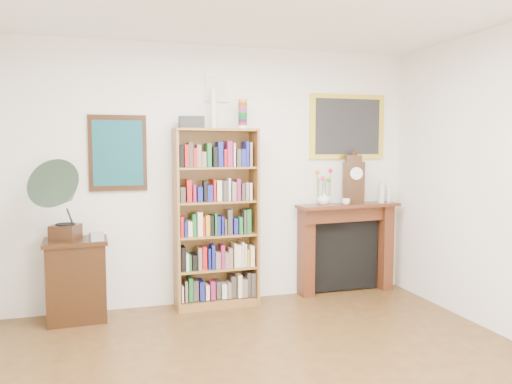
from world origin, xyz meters
TOP-DOWN VIEW (x-y plane):
  - room at (0.00, 0.00)m, footprint 4.51×5.01m
  - teal_poster at (-1.05, 2.48)m, footprint 0.58×0.04m
  - small_picture at (0.00, 2.48)m, footprint 0.26×0.04m
  - gilt_painting at (1.55, 2.48)m, footprint 0.95×0.04m
  - bookshelf at (-0.06, 2.32)m, footprint 0.89×0.34m
  - side_cabinet at (-1.48, 2.26)m, footprint 0.61×0.46m
  - fireplace at (1.52, 2.41)m, footprint 1.27×0.40m
  - gramophone at (-1.56, 2.14)m, footprint 0.66×0.73m
  - cd_stack at (-1.28, 2.14)m, footprint 0.14×0.14m
  - mantel_clock at (1.60, 2.39)m, footprint 0.27×0.21m
  - flower_vase at (1.21, 2.36)m, footprint 0.19×0.19m
  - teacup at (1.44, 2.27)m, footprint 0.09×0.09m
  - bottle_left at (1.95, 2.35)m, footprint 0.07×0.07m
  - bottle_right at (2.06, 2.38)m, footprint 0.06×0.06m

SIDE VIEW (x-z plane):
  - side_cabinet at x=-1.48m, z-range 0.00..0.81m
  - fireplace at x=1.52m, z-range 0.09..1.14m
  - cd_stack at x=-1.28m, z-range 0.81..0.89m
  - bookshelf at x=-0.06m, z-range -0.03..2.16m
  - teacup at x=1.44m, z-range 1.06..1.13m
  - flower_vase at x=1.21m, z-range 1.06..1.20m
  - bottle_right at x=2.06m, z-range 1.06..1.26m
  - bottle_left at x=1.95m, z-range 1.06..1.30m
  - gramophone at x=-1.56m, z-range 0.86..1.65m
  - mantel_clock at x=1.60m, z-range 1.05..1.61m
  - room at x=0.00m, z-range -0.01..2.81m
  - teal_poster at x=-1.05m, z-range 1.26..2.04m
  - gilt_painting at x=1.55m, z-range 1.58..2.33m
  - small_picture at x=0.00m, z-range 2.20..2.50m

